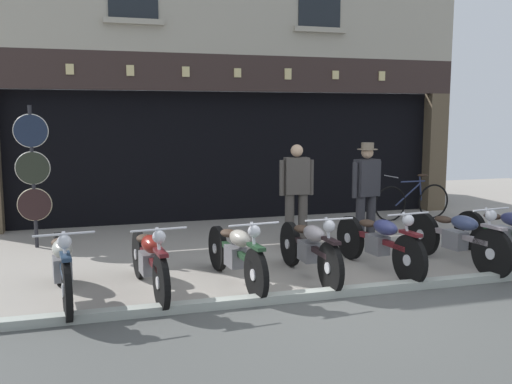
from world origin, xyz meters
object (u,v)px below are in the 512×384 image
motorcycle_left (149,259)px  advert_board_far (345,137)px  motorcycle_center (309,247)px  advert_board_near (302,143)px  motorcycle_center_right (379,241)px  shopkeeper_center (366,189)px  motorcycle_far_left (62,265)px  leaning_bicycle (412,201)px  motorcycle_far_right (506,232)px  motorcycle_right (456,237)px  salesman_left (296,191)px  tyre_sign_pole (33,169)px  motorcycle_center_left (236,252)px

motorcycle_left → advert_board_far: advert_board_far is taller
motorcycle_center → advert_board_near: bearing=-111.3°
motorcycle_left → motorcycle_center_right: (3.11, 0.08, 0.00)m
motorcycle_left → advert_board_near: 5.99m
motorcycle_left → shopkeeper_center: 3.97m
motorcycle_far_left → leaning_bicycle: 7.51m
motorcycle_center_right → leaning_bicycle: (2.58, 3.30, -0.04)m
motorcycle_far_right → motorcycle_center_right: bearing=-7.1°
motorcycle_right → advert_board_near: (-0.56, 4.57, 1.11)m
salesman_left → tyre_sign_pole: size_ratio=0.73×
leaning_bicycle → motorcycle_left: bearing=118.4°
motorcycle_right → shopkeeper_center: size_ratio=1.18×
motorcycle_center → motorcycle_center_right: motorcycle_center_right is taller
motorcycle_center_left → motorcycle_left: bearing=-3.3°
motorcycle_center_left → leaning_bicycle: bearing=-149.9°
leaning_bicycle → advert_board_far: bearing=37.7°
motorcycle_right → salesman_left: bearing=-51.9°
motorcycle_right → salesman_left: size_ratio=1.20×
motorcycle_center_right → motorcycle_far_right: 2.11m
motorcycle_left → advert_board_far: (4.71, 4.56, 1.24)m
motorcycle_right → advert_board_near: 4.74m
motorcycle_right → salesman_left: salesman_left is taller
motorcycle_center_right → shopkeeper_center: 1.59m
motorcycle_left → leaning_bicycle: bearing=-154.6°
motorcycle_far_right → advert_board_far: advert_board_far is taller
motorcycle_center_right → motorcycle_far_right: size_ratio=1.05×
motorcycle_far_left → motorcycle_center_left: (2.08, 0.07, -0.02)m
salesman_left → advert_board_near: bearing=-106.6°
motorcycle_center_right → salesman_left: (-0.60, 1.60, 0.50)m
motorcycle_left → motorcycle_center: motorcycle_center is taller
motorcycle_center_right → advert_board_near: 4.65m
motorcycle_center_right → leaning_bicycle: bearing=-133.9°
advert_board_near → leaning_bicycle: (1.98, -1.18, -1.16)m
motorcycle_far_right → advert_board_far: size_ratio=2.17×
motorcycle_center_right → motorcycle_right: bearing=169.3°
motorcycle_far_left → motorcycle_center: bearing=174.9°
advert_board_far → advert_board_near: bearing=180.0°
motorcycle_far_right → shopkeeper_center: (-1.58, 1.39, 0.52)m
motorcycle_far_left → motorcycle_left: 0.99m
motorcycle_far_right → advert_board_far: bearing=-91.1°
salesman_left → shopkeeper_center: shopkeeper_center is taller
motorcycle_far_right → motorcycle_center: bearing=-6.1°
salesman_left → motorcycle_far_left: bearing=32.3°
shopkeeper_center → motorcycle_center_right: bearing=57.7°
motorcycle_center → shopkeeper_center: shopkeeper_center is taller
advert_board_near → motorcycle_left: bearing=-129.2°
motorcycle_far_right → motorcycle_left: bearing=-6.5°
motorcycle_right → motorcycle_far_left: bearing=-7.9°
motorcycle_left → motorcycle_center_left: motorcycle_left is taller
shopkeeper_center → motorcycle_right: bearing=101.2°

